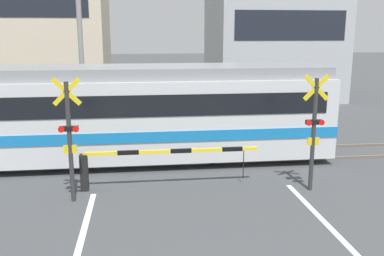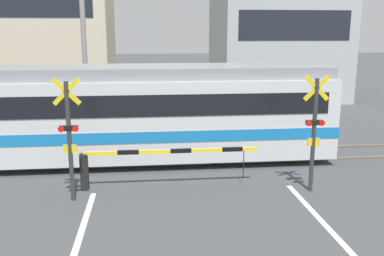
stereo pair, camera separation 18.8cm
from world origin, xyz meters
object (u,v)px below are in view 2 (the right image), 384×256
object	(u,v)px
commuter_train	(14,113)
crossing_signal_right	(314,128)
pedestrian	(150,99)
crossing_signal_left	(69,134)
crossing_barrier_near	(138,160)
crossing_barrier_far	(213,116)

from	to	relation	value
commuter_train	crossing_signal_right	bearing A→B (deg)	-21.54
pedestrian	crossing_signal_left	bearing A→B (deg)	-101.59
crossing_barrier_near	pedestrian	xyz separation A→B (m)	(0.40, 9.15, 0.19)
crossing_barrier_near	pedestrian	distance (m)	9.16
commuter_train	crossing_barrier_far	bearing A→B (deg)	24.41
pedestrian	commuter_train	bearing A→B (deg)	-123.06
commuter_train	crossing_barrier_far	distance (m)	7.47
crossing_signal_left	crossing_barrier_near	bearing A→B (deg)	23.19
crossing_signal_left	crossing_signal_right	size ratio (longest dim) A/B	1.00
crossing_barrier_near	pedestrian	bearing A→B (deg)	87.50
crossing_barrier_far	crossing_barrier_near	bearing A→B (deg)	-117.08
commuter_train	pedestrian	xyz separation A→B (m)	(4.25, 6.53, -0.66)
crossing_barrier_near	crossing_signal_left	world-z (taller)	crossing_signal_left
commuter_train	crossing_barrier_near	xyz separation A→B (m)	(3.85, -2.61, -0.85)
commuter_train	crossing_signal_right	xyz separation A→B (m)	(8.38, -3.31, 0.05)
crossing_barrier_near	crossing_signal_left	bearing A→B (deg)	-156.81
crossing_barrier_far	pedestrian	xyz separation A→B (m)	(-2.50, 3.47, 0.19)
crossing_signal_right	pedestrian	bearing A→B (deg)	112.74
commuter_train	crossing_barrier_near	world-z (taller)	commuter_train
pedestrian	crossing_signal_right	bearing A→B (deg)	-67.26
crossing_barrier_near	crossing_signal_right	size ratio (longest dim) A/B	1.55
commuter_train	crossing_signal_right	distance (m)	9.01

